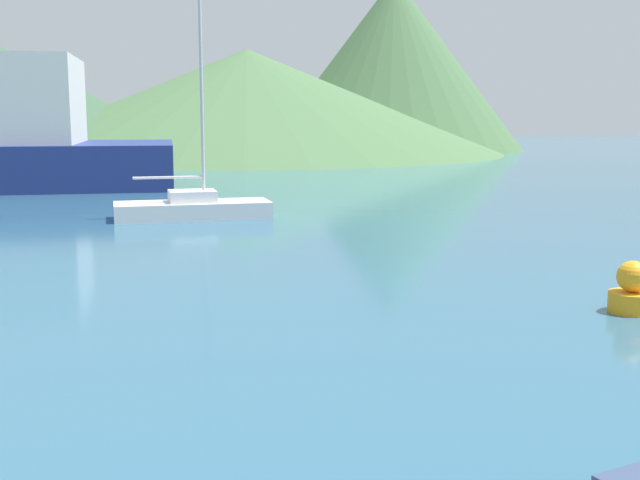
{
  "coord_description": "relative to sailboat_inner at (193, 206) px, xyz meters",
  "views": [
    {
      "loc": [
        -3.97,
        -1.55,
        3.75
      ],
      "look_at": [
        0.39,
        14.0,
        1.2
      ],
      "focal_mm": 45.0,
      "sensor_mm": 36.0,
      "label": 1
    }
  ],
  "objects": [
    {
      "name": "buoy_marker",
      "position": [
        6.4,
        -16.34,
        -0.02
      ],
      "size": [
        0.87,
        0.87,
        1.0
      ],
      "color": "orange",
      "rests_on": "ground_plane"
    },
    {
      "name": "hill_far_east",
      "position": [
        27.18,
        51.21,
        8.43
      ],
      "size": [
        27.11,
        27.11,
        17.71
      ],
      "color": "#476B42",
      "rests_on": "ground_plane"
    },
    {
      "name": "hill_east",
      "position": [
        10.94,
        47.61,
        4.48
      ],
      "size": [
        48.46,
        48.46,
        9.81
      ],
      "color": "#476B42",
      "rests_on": "ground_plane"
    },
    {
      "name": "sailboat_inner",
      "position": [
        0.0,
        0.0,
        0.0
      ],
      "size": [
        5.6,
        2.13,
        8.67
      ],
      "rotation": [
        0.0,
        0.0,
        -0.02
      ],
      "color": "silver",
      "rests_on": "ground_plane"
    }
  ]
}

